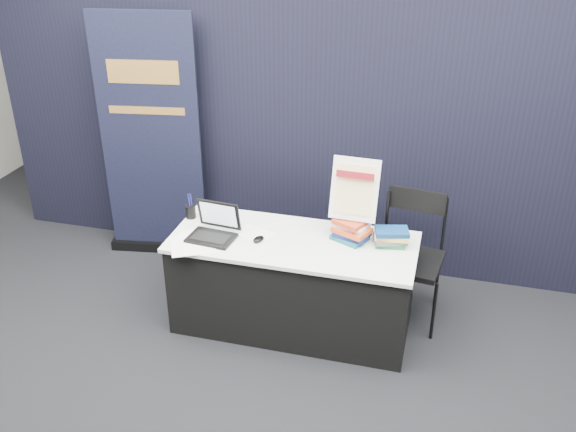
# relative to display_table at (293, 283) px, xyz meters

# --- Properties ---
(floor) EXTENTS (8.00, 8.00, 0.00)m
(floor) POSITION_rel_display_table_xyz_m (0.00, -0.55, -0.38)
(floor) COLOR black
(floor) RESTS_ON ground
(wall_back) EXTENTS (8.00, 0.02, 3.50)m
(wall_back) POSITION_rel_display_table_xyz_m (0.00, 3.45, 1.37)
(wall_back) COLOR #B0AFA6
(wall_back) RESTS_ON floor
(drape_partition) EXTENTS (6.00, 0.08, 2.40)m
(drape_partition) POSITION_rel_display_table_xyz_m (0.00, 1.05, 0.82)
(drape_partition) COLOR black
(drape_partition) RESTS_ON floor
(display_table) EXTENTS (1.80, 0.75, 0.75)m
(display_table) POSITION_rel_display_table_xyz_m (0.00, 0.00, 0.00)
(display_table) COLOR black
(display_table) RESTS_ON floor
(laptop) EXTENTS (0.35, 0.30, 0.25)m
(laptop) POSITION_rel_display_table_xyz_m (-0.58, -0.09, 0.43)
(laptop) COLOR black
(laptop) RESTS_ON display_table
(mouse) EXTENTS (0.09, 0.12, 0.03)m
(mouse) POSITION_rel_display_table_xyz_m (-0.24, -0.07, 0.39)
(mouse) COLOR black
(mouse) RESTS_ON display_table
(brochure_left) EXTENTS (0.38, 0.34, 0.00)m
(brochure_left) POSITION_rel_display_table_xyz_m (-0.66, -0.29, 0.38)
(brochure_left) COLOR white
(brochure_left) RESTS_ON display_table
(brochure_mid) EXTENTS (0.41, 0.37, 0.00)m
(brochure_mid) POSITION_rel_display_table_xyz_m (-0.70, -0.21, 0.38)
(brochure_mid) COLOR white
(brochure_mid) RESTS_ON display_table
(brochure_right) EXTENTS (0.31, 0.26, 0.00)m
(brochure_right) POSITION_rel_display_table_xyz_m (-0.31, 0.03, 0.38)
(brochure_right) COLOR white
(brochure_right) RESTS_ON display_table
(pen_cup) EXTENTS (0.08, 0.08, 0.10)m
(pen_cup) POSITION_rel_display_table_xyz_m (-0.86, 0.15, 0.43)
(pen_cup) COLOR black
(pen_cup) RESTS_ON display_table
(book_stack_tall) EXTENTS (0.28, 0.25, 0.16)m
(book_stack_tall) POSITION_rel_display_table_xyz_m (0.41, 0.13, 0.45)
(book_stack_tall) COLOR #195760
(book_stack_tall) RESTS_ON display_table
(book_stack_short) EXTENTS (0.25, 0.21, 0.13)m
(book_stack_short) POSITION_rel_display_table_xyz_m (0.69, 0.12, 0.44)
(book_stack_short) COLOR #1A6133
(book_stack_short) RESTS_ON display_table
(info_sign) EXTENTS (0.35, 0.17, 0.46)m
(info_sign) POSITION_rel_display_table_xyz_m (0.41, 0.16, 0.76)
(info_sign) COLOR black
(info_sign) RESTS_ON book_stack_tall
(pullup_banner) EXTENTS (0.93, 0.24, 2.18)m
(pullup_banner) POSITION_rel_display_table_xyz_m (-1.48, 0.79, 0.59)
(pullup_banner) COLOR black
(pullup_banner) RESTS_ON floor
(stacking_chair) EXTENTS (0.52, 0.52, 1.02)m
(stacking_chair) POSITION_rel_display_table_xyz_m (0.84, 0.36, 0.19)
(stacking_chair) COLOR black
(stacking_chair) RESTS_ON floor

